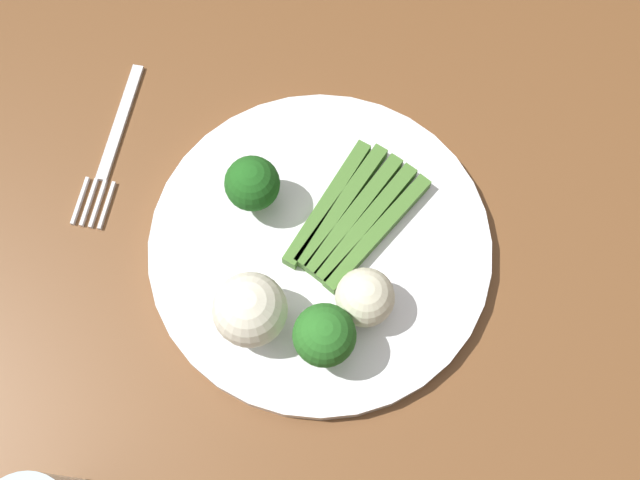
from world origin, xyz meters
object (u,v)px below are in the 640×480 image
object	(u,v)px
broccoli_outer_edge	(252,184)
broccoli_back_right	(324,336)
asparagus_bundle	(354,215)
plate	(320,245)
cauliflower_edge	(365,297)
dining_table	(401,265)
cauliflower_near_fork	(250,310)
fork	(112,146)

from	to	relation	value
broccoli_outer_edge	broccoli_back_right	bearing A→B (deg)	125.99
broccoli_back_right	asparagus_bundle	bearing A→B (deg)	-91.72
plate	cauliflower_edge	distance (m)	0.07
plate	asparagus_bundle	distance (m)	0.04
dining_table	cauliflower_edge	bearing A→B (deg)	69.16
cauliflower_near_fork	cauliflower_edge	distance (m)	0.09
broccoli_back_right	cauliflower_edge	world-z (taller)	broccoli_back_right
dining_table	broccoli_outer_edge	distance (m)	0.20
dining_table	fork	distance (m)	0.29
broccoli_outer_edge	broccoli_back_right	world-z (taller)	broccoli_back_right
cauliflower_edge	fork	size ratio (longest dim) A/B	0.28
plate	asparagus_bundle	world-z (taller)	asparagus_bundle
asparagus_bundle	dining_table	bearing A→B (deg)	-57.58
cauliflower_near_fork	fork	distance (m)	0.21
broccoli_back_right	cauliflower_edge	xyz separation A→B (m)	(-0.02, -0.04, -0.01)
broccoli_outer_edge	cauliflower_edge	xyz separation A→B (m)	(-0.11, 0.07, -0.01)
asparagus_bundle	cauliflower_edge	world-z (taller)	cauliflower_edge
asparagus_bundle	cauliflower_near_fork	xyz separation A→B (m)	(0.06, 0.10, 0.02)
asparagus_bundle	cauliflower_edge	size ratio (longest dim) A/B	3.02
broccoli_outer_edge	fork	world-z (taller)	broccoli_outer_edge
broccoli_outer_edge	cauliflower_near_fork	size ratio (longest dim) A/B	0.96
cauliflower_near_fork	fork	bearing A→B (deg)	-39.68
cauliflower_near_fork	broccoli_outer_edge	bearing A→B (deg)	-77.98
plate	asparagus_bundle	xyz separation A→B (m)	(-0.02, -0.03, 0.01)
dining_table	plate	distance (m)	0.13
asparagus_bundle	broccoli_back_right	bearing A→B (deg)	-156.62
broccoli_back_right	cauliflower_near_fork	world-z (taller)	same
cauliflower_near_fork	cauliflower_edge	bearing A→B (deg)	-161.42
plate	fork	world-z (taller)	plate
dining_table	broccoli_outer_edge	bearing A→B (deg)	2.80
broccoli_back_right	cauliflower_edge	distance (m)	0.05
plate	cauliflower_edge	xyz separation A→B (m)	(-0.04, 0.05, 0.03)
dining_table	asparagus_bundle	world-z (taller)	asparagus_bundle
asparagus_bundle	broccoli_outer_edge	world-z (taller)	broccoli_outer_edge
plate	broccoli_outer_edge	bearing A→B (deg)	-23.67
fork	broccoli_outer_edge	bearing A→B (deg)	76.30
cauliflower_near_fork	fork	world-z (taller)	cauliflower_near_fork
plate	fork	xyz separation A→B (m)	(0.20, -0.06, -0.01)
broccoli_back_right	cauliflower_near_fork	size ratio (longest dim) A/B	1.02
cauliflower_edge	fork	world-z (taller)	cauliflower_edge
fork	plate	bearing A→B (deg)	72.98
dining_table	plate	xyz separation A→B (m)	(0.07, 0.03, 0.10)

